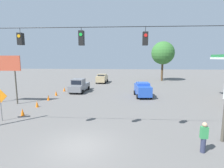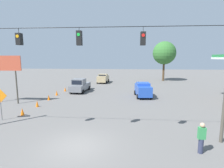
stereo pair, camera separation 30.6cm
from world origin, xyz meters
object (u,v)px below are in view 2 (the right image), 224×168
Objects in this scene: work_zone_sign at (0,98)px; pedestrian at (201,138)px; pickup_truck_grey_withflow_far at (80,86)px; roadside_billboard at (1,67)px; traffic_cone_nearest at (22,112)px; traffic_cone_fourth at (57,93)px; sedan_blue_oncoming_far at (143,89)px; sedan_tan_withflow_deep at (103,78)px; traffic_cone_third at (49,97)px; traffic_cone_fifth at (65,89)px; traffic_cone_second at (37,104)px; tree_horizon_left at (164,53)px; overhead_signal_span at (80,66)px.

work_zone_sign reaches higher than pedestrian.
pickup_truck_grey_withflow_far is 0.94× the size of roadside_billboard.
traffic_cone_nearest is 1.00× the size of traffic_cone_fourth.
pickup_truck_grey_withflow_far reaches higher than sedan_blue_oncoming_far.
sedan_tan_withflow_deep is 0.78× the size of pickup_truck_grey_withflow_far.
traffic_cone_third is at bearing -97.04° from work_zone_sign.
traffic_cone_fifth is 9.96m from roadside_billboard.
traffic_cone_second is 9.01m from traffic_cone_fifth.
traffic_cone_second is at bearing 74.19° from pickup_truck_grey_withflow_far.
traffic_cone_third is at bearing 89.61° from traffic_cone_fifth.
sedan_tan_withflow_deep is 15.10m from tree_horizon_left.
sedan_blue_oncoming_far is 14.99m from traffic_cone_nearest.
overhead_signal_span is 3.29× the size of roadside_billboard.
traffic_cone_third and traffic_cone_fourth have the same top height.
traffic_cone_nearest is 0.08× the size of tree_horizon_left.
traffic_cone_fifth is at bearing -66.67° from overhead_signal_span.
roadside_billboard is (4.58, 1.94, 3.95)m from traffic_cone_third.
overhead_signal_span is 2.07× the size of tree_horizon_left.
traffic_cone_fourth is 25.89m from tree_horizon_left.
traffic_cone_second is at bearing 90.99° from traffic_cone_third.
work_zone_sign reaches higher than pickup_truck_grey_withflow_far.
sedan_tan_withflow_deep is 5.91× the size of traffic_cone_fourth.
sedan_tan_withflow_deep is at bearing -85.71° from overhead_signal_span.
overhead_signal_span is 26.44× the size of traffic_cone_second.
traffic_cone_second is at bearing -45.22° from overhead_signal_span.
overhead_signal_span is at bearing 124.70° from traffic_cone_third.
sedan_tan_withflow_deep is 22.16m from traffic_cone_nearest.
roadside_billboard reaches higher than pickup_truck_grey_withflow_far.
tree_horizon_left reaches higher than traffic_cone_second.
traffic_cone_fourth is at bearing -94.61° from work_zone_sign.
overhead_signal_span is 4.47× the size of sedan_tan_withflow_deep.
sedan_tan_withflow_deep is 5.91× the size of traffic_cone_third.
overhead_signal_span reaches higher than pickup_truck_grey_withflow_far.
traffic_cone_fourth is at bearing 0.15° from sedan_blue_oncoming_far.
traffic_cone_fourth is at bearing -88.61° from traffic_cone_second.
pedestrian reaches higher than traffic_cone_fourth.
traffic_cone_fourth is at bearing 48.29° from pickup_truck_grey_withflow_far.
pickup_truck_grey_withflow_far is at bearing 41.48° from tree_horizon_left.
pedestrian reaches higher than traffic_cone_fifth.
pickup_truck_grey_withflow_far is at bearing -131.71° from traffic_cone_fourth.
work_zone_sign is at bearing 55.08° from traffic_cone_nearest.
pickup_truck_grey_withflow_far is 20.76m from pedestrian.
sedan_blue_oncoming_far is at bearing -112.56° from overhead_signal_span.
traffic_cone_nearest is 2.38m from work_zone_sign.
traffic_cone_second and traffic_cone_third have the same top height.
work_zone_sign reaches higher than traffic_cone_third.
tree_horizon_left is (-13.48, -4.15, 5.38)m from sedan_tan_withflow_deep.
sedan_tan_withflow_deep reaches higher than traffic_cone_nearest.
pickup_truck_grey_withflow_far reaches higher than traffic_cone_second.
work_zone_sign is at bearing 75.21° from pickup_truck_grey_withflow_far.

